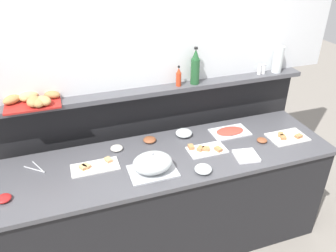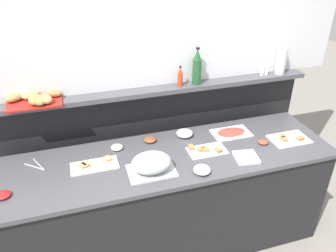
% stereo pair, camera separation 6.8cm
% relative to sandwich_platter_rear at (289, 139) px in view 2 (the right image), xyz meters
% --- Properties ---
extents(ground_plane, '(12.00, 12.00, 0.00)m').
position_rel_sandwich_platter_rear_xyz_m(ground_plane, '(-1.03, 0.67, -0.94)').
color(ground_plane, gray).
extents(buffet_counter, '(2.60, 0.73, 0.93)m').
position_rel_sandwich_platter_rear_xyz_m(buffet_counter, '(-1.03, 0.07, -0.47)').
color(buffet_counter, black).
rests_on(buffet_counter, ground_plane).
extents(back_ledge_unit, '(2.86, 0.22, 1.29)m').
position_rel_sandwich_platter_rear_xyz_m(back_ledge_unit, '(-1.03, 0.61, -0.26)').
color(back_ledge_unit, black).
rests_on(back_ledge_unit, ground_plane).
extents(upper_wall_panel, '(3.46, 0.08, 1.31)m').
position_rel_sandwich_platter_rear_xyz_m(upper_wall_panel, '(-1.03, 0.63, 1.01)').
color(upper_wall_panel, silver).
rests_on(upper_wall_panel, back_ledge_unit).
extents(sandwich_platter_rear, '(0.32, 0.21, 0.04)m').
position_rel_sandwich_platter_rear_xyz_m(sandwich_platter_rear, '(0.00, 0.00, 0.00)').
color(sandwich_platter_rear, white).
rests_on(sandwich_platter_rear, buffet_counter).
extents(sandwich_platter_side, '(0.30, 0.17, 0.04)m').
position_rel_sandwich_platter_rear_xyz_m(sandwich_platter_side, '(-0.72, 0.05, 0.00)').
color(sandwich_platter_side, white).
rests_on(sandwich_platter_side, buffet_counter).
extents(sandwich_platter_front, '(0.34, 0.16, 0.04)m').
position_rel_sandwich_platter_rear_xyz_m(sandwich_platter_front, '(-1.58, 0.11, 0.00)').
color(sandwich_platter_front, white).
rests_on(sandwich_platter_front, buffet_counter).
extents(cold_cuts_platter, '(0.32, 0.20, 0.02)m').
position_rel_sandwich_platter_rear_xyz_m(cold_cuts_platter, '(-0.42, 0.23, 0.00)').
color(cold_cuts_platter, silver).
rests_on(cold_cuts_platter, buffet_counter).
extents(serving_cloche, '(0.34, 0.24, 0.17)m').
position_rel_sandwich_platter_rear_xyz_m(serving_cloche, '(-1.20, -0.08, 0.06)').
color(serving_cloche, '#B7BABF').
rests_on(serving_cloche, buffet_counter).
extents(glass_bowl_large, '(0.13, 0.13, 0.05)m').
position_rel_sandwich_platter_rear_xyz_m(glass_bowl_large, '(-0.86, -0.20, 0.01)').
color(glass_bowl_large, silver).
rests_on(glass_bowl_large, buffet_counter).
extents(glass_bowl_medium, '(0.14, 0.14, 0.06)m').
position_rel_sandwich_platter_rear_xyz_m(glass_bowl_medium, '(-0.81, 0.31, 0.02)').
color(glass_bowl_medium, silver).
rests_on(glass_bowl_medium, buffet_counter).
extents(condiment_bowl_cream, '(0.08, 0.08, 0.03)m').
position_rel_sandwich_platter_rear_xyz_m(condiment_bowl_cream, '(-0.24, 0.02, 0.01)').
color(condiment_bowl_cream, brown).
rests_on(condiment_bowl_cream, buffet_counter).
extents(condiment_bowl_teal, '(0.10, 0.10, 0.03)m').
position_rel_sandwich_platter_rear_xyz_m(condiment_bowl_teal, '(-2.18, -0.06, 0.01)').
color(condiment_bowl_teal, red).
rests_on(condiment_bowl_teal, buffet_counter).
extents(condiment_bowl_red, '(0.10, 0.10, 0.03)m').
position_rel_sandwich_platter_rear_xyz_m(condiment_bowl_red, '(-1.39, 0.28, 0.01)').
color(condiment_bowl_red, silver).
rests_on(condiment_bowl_red, buffet_counter).
extents(condiment_bowl_dark, '(0.10, 0.10, 0.04)m').
position_rel_sandwich_platter_rear_xyz_m(condiment_bowl_dark, '(-1.11, 0.31, 0.01)').
color(condiment_bowl_dark, brown).
rests_on(condiment_bowl_dark, buffet_counter).
extents(serving_tongs, '(0.15, 0.17, 0.01)m').
position_rel_sandwich_platter_rear_xyz_m(serving_tongs, '(-1.98, 0.23, -0.00)').
color(serving_tongs, '#B7BABF').
rests_on(serving_tongs, buffet_counter).
extents(napkin_stack, '(0.19, 0.19, 0.02)m').
position_rel_sandwich_platter_rear_xyz_m(napkin_stack, '(-0.47, -0.13, 0.00)').
color(napkin_stack, white).
rests_on(napkin_stack, buffet_counter).
extents(wine_bottle_green, '(0.08, 0.08, 0.32)m').
position_rel_sandwich_platter_rear_xyz_m(wine_bottle_green, '(-0.64, 0.52, 0.50)').
color(wine_bottle_green, '#23562D').
rests_on(wine_bottle_green, back_ledge_unit).
extents(hot_sauce_bottle, '(0.04, 0.04, 0.18)m').
position_rel_sandwich_platter_rear_xyz_m(hot_sauce_bottle, '(-0.78, 0.52, 0.44)').
color(hot_sauce_bottle, red).
rests_on(hot_sauce_bottle, back_ledge_unit).
extents(salt_shaker, '(0.03, 0.03, 0.09)m').
position_rel_sandwich_platter_rear_xyz_m(salt_shaker, '(0.00, 0.53, 0.40)').
color(salt_shaker, white).
rests_on(salt_shaker, back_ledge_unit).
extents(pepper_shaker, '(0.03, 0.03, 0.09)m').
position_rel_sandwich_platter_rear_xyz_m(pepper_shaker, '(0.05, 0.53, 0.40)').
color(pepper_shaker, white).
rests_on(pepper_shaker, back_ledge_unit).
extents(bread_basket, '(0.44, 0.29, 0.08)m').
position_rel_sandwich_platter_rear_xyz_m(bread_basket, '(-1.94, 0.54, 0.40)').
color(bread_basket, '#B2231E').
rests_on(bread_basket, back_ledge_unit).
extents(water_carafe, '(0.09, 0.09, 0.24)m').
position_rel_sandwich_platter_rear_xyz_m(water_carafe, '(0.19, 0.53, 0.48)').
color(water_carafe, silver).
rests_on(water_carafe, back_ledge_unit).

